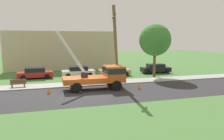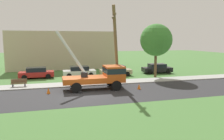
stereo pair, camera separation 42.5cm
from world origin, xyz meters
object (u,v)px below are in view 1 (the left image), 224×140
traffic_cone_ahead (139,86)px  parked_sedan_white (78,72)px  traffic_cone_behind (49,91)px  parked_sedan_tan (115,71)px  roadside_tree_near (155,40)px  parked_sedan_black (156,68)px  utility_truck (102,75)px  leaning_utility_pole (116,46)px  parked_sedan_red (35,73)px  park_bench (18,83)px

traffic_cone_ahead → parked_sedan_white: parked_sedan_white is taller
traffic_cone_behind → parked_sedan_tan: parked_sedan_tan is taller
parked_sedan_tan → roadside_tree_near: bearing=-28.2°
parked_sedan_tan → traffic_cone_ahead: bearing=-90.9°
parked_sedan_white → parked_sedan_tan: same height
parked_sedan_white → parked_sedan_tan: bearing=-5.7°
traffic_cone_ahead → parked_sedan_tan: size_ratio=0.13×
parked_sedan_black → roadside_tree_near: roadside_tree_near is taller
parked_sedan_black → roadside_tree_near: (-1.85, -3.14, 4.27)m
utility_truck → leaning_utility_pole: (1.80, 0.90, 2.98)m
utility_truck → parked_sedan_tan: utility_truck is taller
traffic_cone_behind → parked_sedan_tan: bearing=42.8°
utility_truck → parked_sedan_black: size_ratio=1.49×
parked_sedan_white → parked_sedan_red: bearing=177.7°
roadside_tree_near → traffic_cone_ahead: bearing=-128.0°
traffic_cone_behind → roadside_tree_near: (13.94, 5.82, 4.70)m
parked_sedan_red → leaning_utility_pole: bearing=-41.0°
parked_sedan_tan → parked_sedan_black: 6.71m
traffic_cone_ahead → traffic_cone_behind: size_ratio=1.00×
leaning_utility_pole → park_bench: (-10.14, 2.03, -3.92)m
utility_truck → park_bench: 8.89m
leaning_utility_pole → roadside_tree_near: leaning_utility_pole is taller
leaning_utility_pole → parked_sedan_red: (-8.65, 7.53, -3.67)m
park_bench → traffic_cone_behind: bearing=-50.3°
traffic_cone_behind → parked_sedan_red: (-1.54, 9.14, 0.43)m
traffic_cone_behind → parked_sedan_white: (4.05, 8.92, 0.43)m
traffic_cone_behind → roadside_tree_near: bearing=22.7°
parked_sedan_red → parked_sedan_black: (17.33, -0.18, 0.00)m
park_bench → roadside_tree_near: bearing=7.3°
traffic_cone_behind → parked_sedan_black: bearing=29.6°
park_bench → utility_truck: bearing=-19.4°
traffic_cone_behind → parked_sedan_black: 18.16m
parked_sedan_red → parked_sedan_black: bearing=-0.6°
parked_sedan_white → park_bench: parked_sedan_white is taller
parked_sedan_white → parked_sedan_black: bearing=0.2°
park_bench → parked_sedan_white: bearing=36.7°
utility_truck → roadside_tree_near: size_ratio=0.95×
utility_truck → roadside_tree_near: bearing=30.6°
traffic_cone_ahead → parked_sedan_tan: bearing=89.1°
traffic_cone_ahead → park_bench: size_ratio=0.35×
parked_sedan_tan → park_bench: (-12.12, -4.77, -0.25)m
leaning_utility_pole → parked_sedan_tan: 7.98m
traffic_cone_behind → parked_sedan_black: parked_sedan_black is taller
leaning_utility_pole → parked_sedan_white: bearing=112.7°
parked_sedan_red → parked_sedan_tan: bearing=-3.9°
parked_sedan_tan → roadside_tree_near: roadside_tree_near is taller
parked_sedan_red → roadside_tree_near: 16.39m
parked_sedan_tan → roadside_tree_near: 6.95m
utility_truck → roadside_tree_near: (8.62, 5.11, 3.57)m
traffic_cone_behind → parked_sedan_black: (15.79, 8.96, 0.43)m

